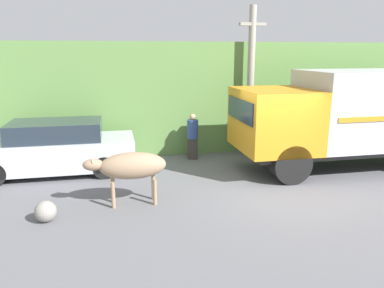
{
  "coord_description": "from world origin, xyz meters",
  "views": [
    {
      "loc": [
        -4.11,
        -8.88,
        3.55
      ],
      "look_at": [
        -2.16,
        0.44,
        1.2
      ],
      "focal_mm": 35.0,
      "sensor_mm": 36.0,
      "label": 1
    }
  ],
  "objects_px": {
    "roadside_rock": "(46,211)",
    "brown_cow": "(131,166)",
    "pedestrian_on_hill": "(193,135)",
    "parked_suv": "(54,149)",
    "cargo_truck": "(354,114)",
    "utility_pole": "(251,79)"
  },
  "relations": [
    {
      "from": "brown_cow",
      "to": "roadside_rock",
      "type": "bearing_deg",
      "value": -174.96
    },
    {
      "from": "roadside_rock",
      "to": "brown_cow",
      "type": "bearing_deg",
      "value": 18.01
    },
    {
      "from": "pedestrian_on_hill",
      "to": "roadside_rock",
      "type": "height_order",
      "value": "pedestrian_on_hill"
    },
    {
      "from": "pedestrian_on_hill",
      "to": "brown_cow",
      "type": "bearing_deg",
      "value": 77.13
    },
    {
      "from": "parked_suv",
      "to": "utility_pole",
      "type": "xyz_separation_m",
      "value": [
        6.44,
        1.02,
        1.86
      ]
    },
    {
      "from": "pedestrian_on_hill",
      "to": "utility_pole",
      "type": "relative_size",
      "value": 0.31
    },
    {
      "from": "brown_cow",
      "to": "utility_pole",
      "type": "bearing_deg",
      "value": 28.31
    },
    {
      "from": "cargo_truck",
      "to": "parked_suv",
      "type": "xyz_separation_m",
      "value": [
        -8.98,
        1.22,
        -0.93
      ]
    },
    {
      "from": "cargo_truck",
      "to": "pedestrian_on_hill",
      "type": "relative_size",
      "value": 4.53
    },
    {
      "from": "cargo_truck",
      "to": "parked_suv",
      "type": "relative_size",
      "value": 1.5
    },
    {
      "from": "pedestrian_on_hill",
      "to": "roadside_rock",
      "type": "distance_m",
      "value": 5.83
    },
    {
      "from": "parked_suv",
      "to": "utility_pole",
      "type": "height_order",
      "value": "utility_pole"
    },
    {
      "from": "cargo_truck",
      "to": "roadside_rock",
      "type": "relative_size",
      "value": 15.26
    },
    {
      "from": "cargo_truck",
      "to": "utility_pole",
      "type": "height_order",
      "value": "utility_pole"
    },
    {
      "from": "roadside_rock",
      "to": "cargo_truck",
      "type": "bearing_deg",
      "value": 13.94
    },
    {
      "from": "roadside_rock",
      "to": "utility_pole",
      "type": "bearing_deg",
      "value": 35.44
    },
    {
      "from": "parked_suv",
      "to": "roadside_rock",
      "type": "distance_m",
      "value": 3.44
    },
    {
      "from": "utility_pole",
      "to": "roadside_rock",
      "type": "xyz_separation_m",
      "value": [
        -6.19,
        -4.41,
        -2.41
      ]
    },
    {
      "from": "pedestrian_on_hill",
      "to": "utility_pole",
      "type": "xyz_separation_m",
      "value": [
        2.1,
        0.29,
        1.8
      ]
    },
    {
      "from": "roadside_rock",
      "to": "parked_suv",
      "type": "bearing_deg",
      "value": 94.14
    },
    {
      "from": "cargo_truck",
      "to": "utility_pole",
      "type": "relative_size",
      "value": 1.39
    },
    {
      "from": "utility_pole",
      "to": "brown_cow",
      "type": "bearing_deg",
      "value": -138.72
    }
  ]
}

